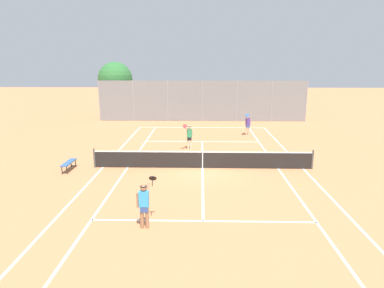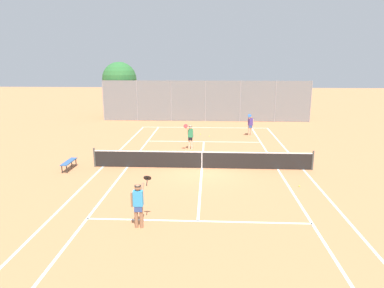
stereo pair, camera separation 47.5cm
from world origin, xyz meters
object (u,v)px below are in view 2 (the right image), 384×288
Objects in this scene: player_far_left at (190,136)px; courtside_bench at (69,162)px; loose_tennis_ball_0 at (200,134)px; tree_behind_left at (120,80)px; tennis_net at (202,159)px; loose_tennis_ball_1 at (299,186)px; player_far_right at (250,124)px; loose_tennis_ball_3 at (274,167)px; player_near_side at (138,203)px; loose_tennis_ball_4 at (213,164)px; loose_tennis_ball_2 at (209,136)px.

player_far_left is 1.18× the size of courtside_bench.
loose_tennis_ball_0 is 12.42m from tree_behind_left.
loose_tennis_ball_1 is at bearing -29.73° from tennis_net.
player_far_right is 1.18× the size of courtside_bench.
loose_tennis_ball_1 and loose_tennis_ball_3 have the same top height.
player_far_left reaches higher than loose_tennis_ball_3.
loose_tennis_ball_3 is (6.01, 7.34, -0.89)m from player_near_side.
loose_tennis_ball_3 is (4.27, -8.56, 0.00)m from loose_tennis_ball_0.
tennis_net is 8.94m from loose_tennis_ball_0.
loose_tennis_ball_1 is 5.17m from loose_tennis_ball_4.
loose_tennis_ball_4 is (0.91, -8.30, 0.00)m from loose_tennis_ball_0.
courtside_bench reaches higher than loose_tennis_ball_1.
player_near_side is (-2.05, -6.97, 0.42)m from tennis_net.
courtside_bench is (-6.86, -9.50, 0.38)m from loose_tennis_ball_0.
loose_tennis_ball_2 is (-3.22, -0.59, -0.89)m from player_far_right.
tennis_net is 5.33m from loose_tennis_ball_1.
player_far_left reaches higher than loose_tennis_ball_4.
player_far_left is at bearing 128.85° from loose_tennis_ball_1.
loose_tennis_ball_1 is 11.96m from courtside_bench.
tree_behind_left is at bearing 119.67° from loose_tennis_ball_4.
loose_tennis_ball_2 is (1.25, 4.02, -0.89)m from player_far_left.
loose_tennis_ball_1 is at bearing -68.69° from loose_tennis_ball_2.
loose_tennis_ball_3 is at bearing -38.20° from player_far_left.
loose_tennis_ball_1 is 1.00× the size of loose_tennis_ball_4.
tree_behind_left reaches higher than loose_tennis_ball_3.
player_far_left is 4.30m from loose_tennis_ball_2.
player_far_right is (5.66, 15.74, 0.00)m from player_near_side.
tree_behind_left reaches higher than loose_tennis_ball_1.
player_far_left is 26.88× the size of loose_tennis_ball_4.
loose_tennis_ball_1 is (6.66, 4.34, -0.89)m from player_near_side.
tennis_net is at bearing -92.77° from loose_tennis_ball_2.
loose_tennis_ball_0 is at bearing 83.75° from player_near_side.
tennis_net is 0.99m from loose_tennis_ball_4.
player_far_left is (-0.86, 4.16, 0.42)m from tennis_net.
tennis_net is at bearing -62.79° from tree_behind_left.
player_far_right is 4.03m from loose_tennis_ball_0.
loose_tennis_ball_1 is 1.00× the size of loose_tennis_ball_2.
player_far_left is at bearing 83.89° from player_near_side.
player_near_side is 16.72m from player_far_right.
loose_tennis_ball_2 is (2.45, 15.15, -0.89)m from player_near_side.
courtside_bench is (-7.76, -1.20, 0.38)m from loose_tennis_ball_4.
player_far_right reaches higher than loose_tennis_ball_2.
loose_tennis_ball_3 is (0.35, -8.40, -0.89)m from player_far_right.
loose_tennis_ball_3 is at bearing 102.24° from loose_tennis_ball_1.
tennis_net is at bearing -78.32° from player_far_left.
loose_tennis_ball_1 and loose_tennis_ball_2 have the same top height.
player_near_side is 0.31× the size of tree_behind_left.
player_near_side is 26.88× the size of loose_tennis_ball_3.
courtside_bench is (-11.13, -0.94, 0.38)m from loose_tennis_ball_3.
player_far_right is 15.27m from tree_behind_left.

